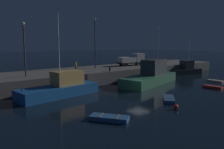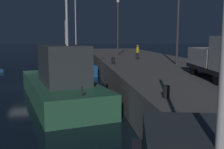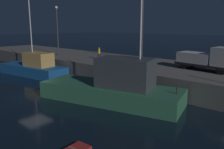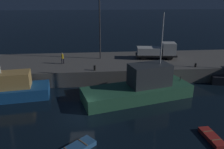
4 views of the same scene
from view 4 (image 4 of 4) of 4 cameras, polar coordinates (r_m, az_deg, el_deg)
name	(u,v)px [view 4 (image 4 of 4)]	position (r m, az deg, el deg)	size (l,w,h in m)	color
ground_plane	(81,117)	(22.33, -7.86, -10.72)	(320.00, 320.00, 0.00)	black
pier_quay	(84,67)	(33.51, -7.09, 1.79)	(64.81, 10.15, 2.00)	#5B5956
fishing_boat_blue	(5,90)	(28.16, -25.60, -3.56)	(10.59, 4.68, 10.12)	#195193
fishing_boat_white	(141,87)	(25.68, 7.34, -3.24)	(13.03, 6.95, 9.50)	#2D6647
dinghy_red_small	(76,149)	(18.10, -9.17, -18.21)	(3.16, 2.95, 0.43)	#2D6099
rowboat_blue_far	(212,137)	(20.81, 24.10, -14.40)	(1.18, 2.79, 0.38)	#B22823
lamp_post_east	(100,24)	(33.28, -3.14, 12.74)	(0.44, 0.44, 9.01)	#38383D
utility_truck	(158,51)	(34.60, 11.60, 5.92)	(6.26, 2.65, 2.47)	black
dockworker	(62,58)	(32.12, -12.51, 4.23)	(0.41, 0.41, 1.59)	black
bollard_west	(95,68)	(28.86, -4.43, 1.68)	(0.28, 0.28, 0.64)	black
bollard_central	(196,65)	(32.16, 20.52, 2.23)	(0.28, 0.28, 0.50)	black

